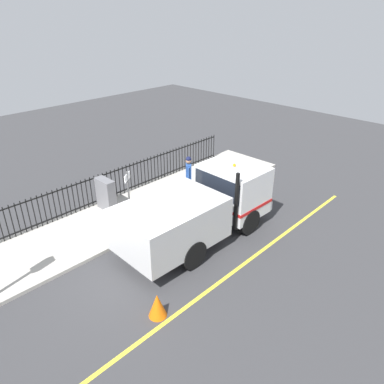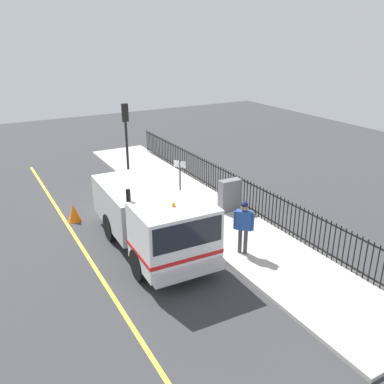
{
  "view_description": "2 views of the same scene",
  "coord_description": "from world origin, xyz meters",
  "px_view_note": "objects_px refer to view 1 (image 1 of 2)",
  "views": [
    {
      "loc": [
        -7.64,
        5.67,
        7.41
      ],
      "look_at": [
        0.91,
        -3.18,
        1.2
      ],
      "focal_mm": 34.3,
      "sensor_mm": 36.0,
      "label": 1
    },
    {
      "loc": [
        -5.02,
        -13.89,
        6.92
      ],
      "look_at": [
        1.42,
        -2.42,
        1.77
      ],
      "focal_mm": 38.39,
      "sensor_mm": 36.0,
      "label": 2
    }
  ],
  "objects_px": {
    "work_truck": "(204,204)",
    "worker_standing": "(189,172)",
    "traffic_cone": "(157,305)",
    "street_sign": "(129,195)",
    "utility_cabinet": "(106,194)"
  },
  "relations": [
    {
      "from": "work_truck",
      "to": "worker_standing",
      "type": "xyz_separation_m",
      "value": [
        2.4,
        -1.66,
        -0.04
      ]
    },
    {
      "from": "utility_cabinet",
      "to": "worker_standing",
      "type": "bearing_deg",
      "value": -116.97
    },
    {
      "from": "worker_standing",
      "to": "street_sign",
      "type": "height_order",
      "value": "street_sign"
    },
    {
      "from": "work_truck",
      "to": "worker_standing",
      "type": "relative_size",
      "value": 3.3
    },
    {
      "from": "work_truck",
      "to": "utility_cabinet",
      "type": "relative_size",
      "value": 4.61
    },
    {
      "from": "traffic_cone",
      "to": "street_sign",
      "type": "bearing_deg",
      "value": -28.14
    },
    {
      "from": "worker_standing",
      "to": "traffic_cone",
      "type": "xyz_separation_m",
      "value": [
        -4.14,
        5.4,
        -0.88
      ]
    },
    {
      "from": "worker_standing",
      "to": "street_sign",
      "type": "xyz_separation_m",
      "value": [
        -0.49,
        3.44,
        0.37
      ]
    },
    {
      "from": "traffic_cone",
      "to": "street_sign",
      "type": "height_order",
      "value": "street_sign"
    },
    {
      "from": "traffic_cone",
      "to": "utility_cabinet",
      "type": "bearing_deg",
      "value": -22.01
    },
    {
      "from": "worker_standing",
      "to": "street_sign",
      "type": "bearing_deg",
      "value": -37.38
    },
    {
      "from": "worker_standing",
      "to": "work_truck",
      "type": "bearing_deg",
      "value": 9.86
    },
    {
      "from": "work_truck",
      "to": "street_sign",
      "type": "height_order",
      "value": "work_truck"
    },
    {
      "from": "work_truck",
      "to": "street_sign",
      "type": "bearing_deg",
      "value": -135.39
    },
    {
      "from": "worker_standing",
      "to": "traffic_cone",
      "type": "distance_m",
      "value": 6.86
    }
  ]
}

